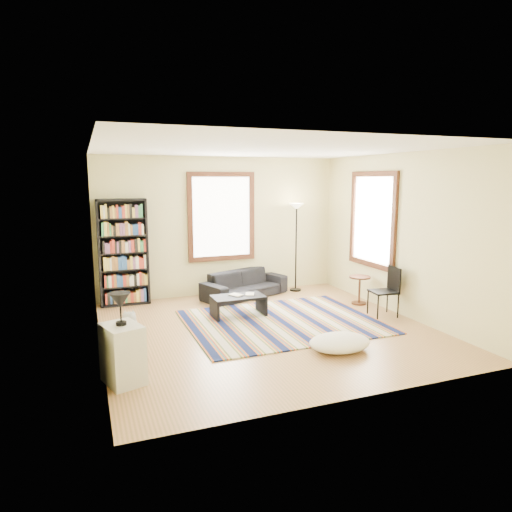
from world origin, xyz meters
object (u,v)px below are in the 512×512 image
object	(u,v)px
floor_lamp	(296,248)
white_cabinet	(123,354)
sofa	(245,284)
side_table	(359,290)
floor_cushion	(340,342)
coffee_table	(238,306)
folding_chair	(383,292)
bookshelf	(123,252)
dog	(130,325)

from	to	relation	value
floor_lamp	white_cabinet	world-z (taller)	floor_lamp
sofa	side_table	distance (m)	2.27
floor_cushion	white_cabinet	size ratio (longest dim) A/B	1.27
sofa	coffee_table	size ratio (longest dim) A/B	1.99
floor_cushion	folding_chair	bearing A→B (deg)	36.51
floor_cushion	side_table	bearing A→B (deg)	50.55
sofa	coffee_table	world-z (taller)	sofa
sofa	floor_cushion	size ratio (longest dim) A/B	2.01
bookshelf	sofa	bearing A→B (deg)	-6.67
bookshelf	side_table	bearing A→B (deg)	-20.67
floor_cushion	folding_chair	distance (m)	1.96
dog	folding_chair	bearing A→B (deg)	4.49
floor_lamp	folding_chair	world-z (taller)	floor_lamp
bookshelf	side_table	size ratio (longest dim) A/B	3.70
sofa	floor_cushion	bearing A→B (deg)	-106.85
bookshelf	side_table	world-z (taller)	bookshelf
floor_lamp	dog	xyz separation A→B (m)	(-3.62, -1.97, -0.68)
floor_lamp	side_table	size ratio (longest dim) A/B	3.44
coffee_table	floor_cushion	bearing A→B (deg)	-68.46
sofa	floor_lamp	bearing A→B (deg)	-16.47
coffee_table	folding_chair	bearing A→B (deg)	-20.46
bookshelf	folding_chair	world-z (taller)	bookshelf
dog	sofa	bearing A→B (deg)	45.15
floor_cushion	dog	size ratio (longest dim) A/B	1.78
folding_chair	dog	bearing A→B (deg)	-175.98
sofa	coffee_table	bearing A→B (deg)	-135.45
floor_lamp	folding_chair	distance (m)	2.34
coffee_table	white_cabinet	bearing A→B (deg)	-136.07
floor_lamp	coffee_table	bearing A→B (deg)	-142.74
folding_chair	side_table	bearing A→B (deg)	93.56
floor_cushion	side_table	size ratio (longest dim) A/B	1.65
sofa	bookshelf	world-z (taller)	bookshelf
coffee_table	side_table	bearing A→B (deg)	-1.90
sofa	floor_lamp	distance (m)	1.37
folding_chair	dog	world-z (taller)	folding_chair
sofa	bookshelf	size ratio (longest dim) A/B	0.89
bookshelf	floor_lamp	distance (m)	3.50
white_cabinet	bookshelf	bearing A→B (deg)	66.65
white_cabinet	floor_lamp	bearing A→B (deg)	23.16
coffee_table	dog	size ratio (longest dim) A/B	1.81
bookshelf	dog	bearing A→B (deg)	-93.26
sofa	side_table	xyz separation A→B (m)	(1.85, -1.30, 0.01)
white_cabinet	side_table	bearing A→B (deg)	5.42
side_table	folding_chair	distance (m)	0.82
dog	white_cabinet	bearing A→B (deg)	-91.20
sofa	side_table	size ratio (longest dim) A/B	3.31
folding_chair	bookshelf	bearing A→B (deg)	157.21
coffee_table	dog	distance (m)	1.99
floor_cushion	side_table	distance (m)	2.53
floor_lamp	side_table	world-z (taller)	floor_lamp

